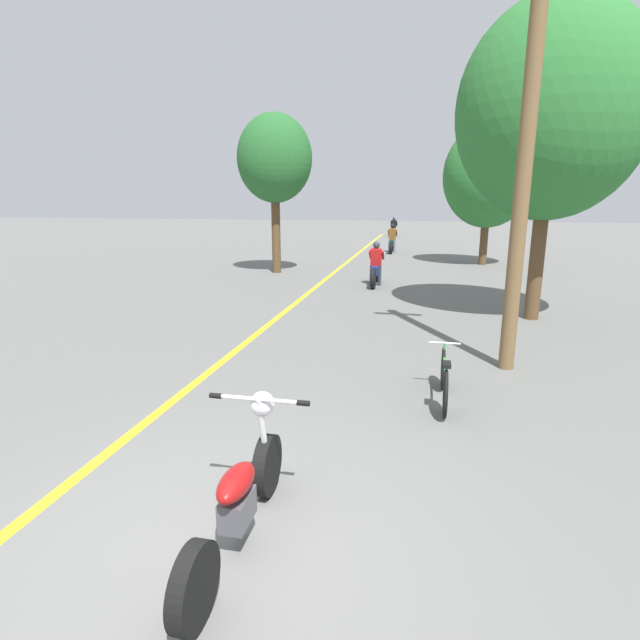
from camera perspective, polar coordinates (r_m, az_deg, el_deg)
name	(u,v)px	position (r m, az deg, el deg)	size (l,w,h in m)	color
ground_plane	(207,547)	(4.47, -12.80, -23.97)	(120.00, 120.00, 0.00)	#60605E
lane_stripe_center	(317,286)	(15.83, -0.35, 3.90)	(0.14, 48.00, 0.01)	yellow
utility_pole	(528,123)	(8.42, 22.71, 20.09)	(1.10, 0.24, 7.38)	brown
roadside_tree_right_near	(552,111)	(12.37, 25.00, 20.86)	(3.97, 3.58, 6.80)	#513A23
roadside_tree_right_far	(489,176)	(22.02, 18.74, 15.37)	(3.63, 3.27, 5.70)	#513A23
roadside_tree_left	(275,159)	(18.72, -5.22, 17.81)	(2.70, 2.43, 5.65)	#513A23
motorcycle_foreground	(240,495)	(4.25, -9.10, -19.15)	(0.90, 2.11, 1.05)	black
motorcycle_rider_lead	(376,269)	(16.07, 6.39, 5.84)	(0.50, 2.02, 1.39)	black
motorcycle_rider_mid	(392,242)	(26.11, 8.24, 8.84)	(0.50, 2.20, 1.44)	black
motorcycle_rider_far	(394,230)	(36.73, 8.41, 10.19)	(0.50, 1.96, 1.40)	black
bicycle_parked	(444,378)	(7.01, 14.01, -6.48)	(0.44, 1.62, 0.71)	black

